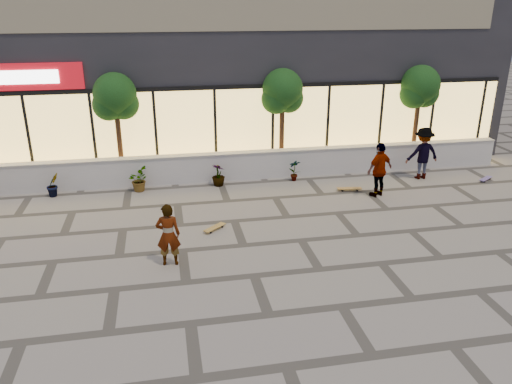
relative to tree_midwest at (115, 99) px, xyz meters
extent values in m
plane|color=gray|center=(3.50, -7.70, -2.99)|extent=(80.00, 80.00, 0.00)
cube|color=silver|center=(3.50, -0.70, -2.49)|extent=(22.00, 0.35, 1.00)
cube|color=#B2AFA8|center=(3.50, -0.70, -1.97)|extent=(22.00, 0.42, 0.04)
cube|color=#232328|center=(3.50, 4.80, 1.26)|extent=(24.00, 9.00, 8.50)
cube|color=#FFCF66|center=(3.50, 0.28, -1.29)|extent=(23.04, 0.05, 3.00)
cube|color=black|center=(3.50, 0.25, 0.26)|extent=(23.04, 0.08, 0.15)
cube|color=#A30B14|center=(-3.50, 0.23, 0.81)|extent=(5.00, 0.10, 0.90)
cube|color=white|center=(-3.50, 0.16, 0.81)|extent=(3.40, 0.06, 0.45)
cube|color=brown|center=(3.50, 0.28, 3.01)|extent=(21.60, 0.05, 1.60)
imported|color=#173611|center=(-2.20, -1.25, -2.58)|extent=(0.57, 0.57, 0.81)
imported|color=#173611|center=(0.60, -1.25, -2.58)|extent=(0.68, 0.77, 0.81)
imported|color=#173611|center=(3.40, -1.25, -2.58)|extent=(0.64, 0.64, 0.81)
imported|color=#173611|center=(6.20, -1.25, -2.58)|extent=(0.46, 0.35, 0.81)
cylinder|color=#482D19|center=(0.00, 0.00, -1.37)|extent=(0.18, 0.18, 3.24)
sphere|color=#173611|center=(0.00, 0.00, 0.18)|extent=(1.50, 1.50, 1.50)
sphere|color=#173611|center=(-0.25, -0.05, -0.18)|extent=(1.10, 1.10, 1.10)
sphere|color=#173611|center=(0.25, 0.05, -0.18)|extent=(1.10, 1.10, 1.10)
cylinder|color=#482D19|center=(6.00, 0.00, -1.37)|extent=(0.18, 0.18, 3.24)
sphere|color=#173611|center=(6.00, 0.00, 0.18)|extent=(1.50, 1.50, 1.50)
sphere|color=#173611|center=(5.75, -0.05, -0.18)|extent=(1.10, 1.10, 1.10)
sphere|color=#173611|center=(6.25, 0.05, -0.18)|extent=(1.10, 1.10, 1.10)
cylinder|color=#482D19|center=(11.50, 0.00, -1.37)|extent=(0.18, 0.18, 3.24)
sphere|color=#173611|center=(11.50, 0.00, 0.18)|extent=(1.50, 1.50, 1.50)
sphere|color=#173611|center=(11.25, -0.05, -0.18)|extent=(1.10, 1.10, 1.10)
sphere|color=#173611|center=(11.75, 0.05, -0.18)|extent=(1.10, 1.10, 1.10)
imported|color=white|center=(1.53, -6.73, -2.17)|extent=(0.62, 0.43, 1.62)
imported|color=white|center=(8.58, -3.26, -2.06)|extent=(1.18, 0.85, 1.86)
imported|color=maroon|center=(10.89, -1.85, -2.02)|extent=(1.26, 0.75, 1.92)
cube|color=olive|center=(2.85, -4.95, -2.90)|extent=(0.72, 0.67, 0.02)
cylinder|color=black|center=(2.98, -4.74, -2.96)|extent=(0.06, 0.06, 0.06)
cylinder|color=black|center=(3.07, -4.84, -2.96)|extent=(0.06, 0.06, 0.06)
cylinder|color=black|center=(2.62, -5.05, -2.96)|extent=(0.06, 0.06, 0.06)
cylinder|color=black|center=(2.71, -5.16, -2.96)|extent=(0.06, 0.06, 0.06)
cube|color=olive|center=(7.82, -2.64, -2.89)|extent=(0.87, 0.33, 0.02)
cylinder|color=black|center=(8.09, -2.60, -2.95)|extent=(0.07, 0.04, 0.06)
cylinder|color=black|center=(8.07, -2.75, -2.95)|extent=(0.07, 0.04, 0.06)
cylinder|color=black|center=(7.57, -2.53, -2.95)|extent=(0.07, 0.04, 0.06)
cylinder|color=black|center=(7.55, -2.68, -2.95)|extent=(0.07, 0.04, 0.06)
cube|color=#5D4D8E|center=(13.15, -2.56, -2.90)|extent=(0.73, 0.56, 0.02)
cylinder|color=black|center=(13.30, -2.38, -2.96)|extent=(0.06, 0.05, 0.05)
cylinder|color=black|center=(13.38, -2.49, -2.96)|extent=(0.06, 0.05, 0.05)
cylinder|color=black|center=(12.92, -2.63, -2.96)|extent=(0.06, 0.05, 0.05)
cylinder|color=black|center=(12.99, -2.74, -2.96)|extent=(0.06, 0.05, 0.05)
camera|label=1|loc=(1.59, -18.01, 3.18)|focal=35.00mm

